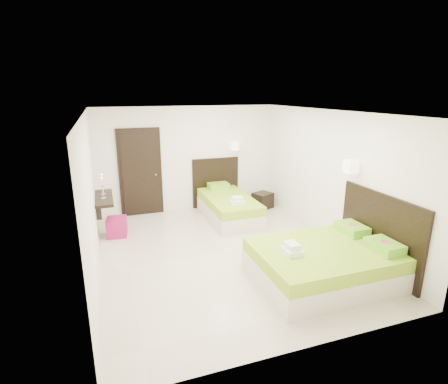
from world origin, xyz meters
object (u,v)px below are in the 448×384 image
object	(u,v)px
nightstand	(263,200)
bed_double	(328,261)
bed_single	(227,205)
ottoman	(117,227)

from	to	relation	value
nightstand	bed_double	bearing A→B (deg)	-121.32
bed_single	nightstand	bearing A→B (deg)	17.88
bed_double	ottoman	xyz separation A→B (m)	(-3.13, 2.95, -0.12)
ottoman	nightstand	bearing A→B (deg)	10.36
bed_single	bed_double	bearing A→B (deg)	-80.55
bed_single	bed_double	xyz separation A→B (m)	(0.54, -3.27, 0.01)
bed_single	bed_double	distance (m)	3.31
bed_double	nightstand	bearing A→B (deg)	81.24
bed_double	nightstand	distance (m)	3.67
bed_single	ottoman	world-z (taller)	bed_single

